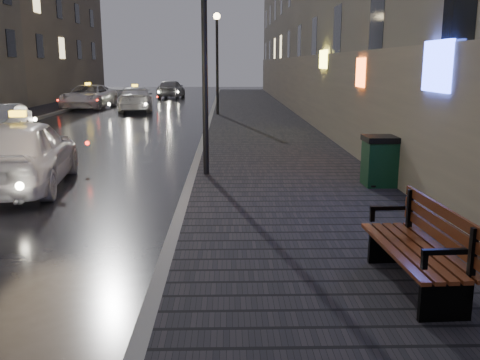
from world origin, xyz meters
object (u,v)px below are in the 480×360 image
object	(u,v)px
lamp_far	(217,51)
taxi_far	(89,96)
bench	(422,247)
trash_bin	(380,160)
taxi_near	(21,153)
car_far	(171,89)
taxi_mid	(135,99)
lamp_near	(204,36)

from	to	relation	value
lamp_far	taxi_far	xyz separation A→B (m)	(-8.44, 6.00, -2.74)
bench	taxi_far	xyz separation A→B (m)	(-11.33, 28.96, 0.07)
trash_bin	taxi_far	world-z (taller)	taxi_far
taxi_near	car_far	distance (m)	33.18
taxi_near	taxi_mid	bearing A→B (deg)	-94.32
bench	taxi_mid	bearing A→B (deg)	103.63
trash_bin	bench	bearing A→B (deg)	-101.40
trash_bin	car_far	distance (m)	34.68
lamp_near	taxi_mid	size ratio (longest dim) A/B	1.04
lamp_far	bench	distance (m)	23.32
lamp_far	taxi_near	distance (m)	17.54
trash_bin	taxi_mid	size ratio (longest dim) A/B	0.22
trash_bin	taxi_near	distance (m)	8.19
lamp_far	taxi_mid	bearing A→B (deg)	143.58
bench	lamp_far	bearing A→B (deg)	94.24
bench	trash_bin	world-z (taller)	trash_bin
taxi_near	taxi_far	world-z (taller)	taxi_near
lamp_far	bench	xyz separation A→B (m)	(2.89, -22.97, -2.81)
lamp_far	car_far	world-z (taller)	lamp_far
taxi_far	lamp_far	bearing A→B (deg)	-30.35
taxi_near	taxi_far	size ratio (longest dim) A/B	0.90
bench	taxi_near	world-z (taller)	taxi_near
bench	taxi_near	bearing A→B (deg)	136.19
lamp_near	taxi_near	distance (m)	5.05
lamp_near	car_far	size ratio (longest dim) A/B	1.18
taxi_far	bench	bearing A→B (deg)	-63.60
lamp_far	trash_bin	size ratio (longest dim) A/B	4.71
taxi_mid	car_far	bearing A→B (deg)	-101.88
taxi_near	taxi_far	bearing A→B (deg)	-86.16
lamp_near	taxi_near	size ratio (longest dim) A/B	1.08
lamp_far	taxi_far	distance (m)	10.71
lamp_near	taxi_mid	world-z (taller)	lamp_near
trash_bin	taxi_mid	world-z (taller)	taxi_mid
car_far	taxi_near	bearing A→B (deg)	94.95
trash_bin	car_far	world-z (taller)	car_far
lamp_far	taxi_mid	size ratio (longest dim) A/B	1.04
bench	car_far	world-z (taller)	car_far
taxi_mid	taxi_far	distance (m)	4.08
taxi_near	car_far	world-z (taller)	taxi_near
bench	taxi_mid	size ratio (longest dim) A/B	0.41
lamp_far	taxi_far	size ratio (longest dim) A/B	0.98
lamp_near	lamp_far	world-z (taller)	same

